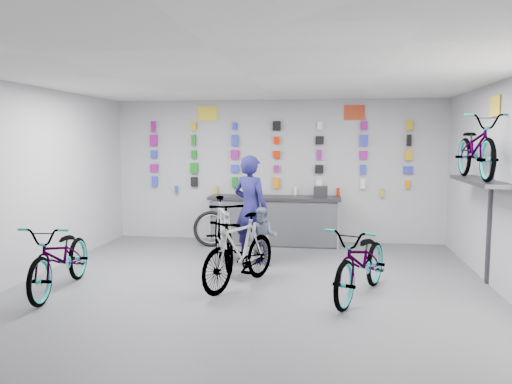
% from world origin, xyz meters
% --- Properties ---
extents(floor, '(8.00, 8.00, 0.00)m').
position_xyz_m(floor, '(0.00, 0.00, 0.00)').
color(floor, '#4E4E53').
rests_on(floor, ground).
extents(ceiling, '(8.00, 8.00, 0.00)m').
position_xyz_m(ceiling, '(0.00, 0.00, 3.00)').
color(ceiling, white).
rests_on(ceiling, wall_back).
extents(wall_back, '(7.00, 0.00, 7.00)m').
position_xyz_m(wall_back, '(0.00, 4.00, 1.50)').
color(wall_back, '#ABACAE').
rests_on(wall_back, floor).
extents(wall_front, '(7.00, 0.00, 7.00)m').
position_xyz_m(wall_front, '(0.00, -4.00, 1.50)').
color(wall_front, '#ABACAE').
rests_on(wall_front, floor).
extents(wall_left, '(0.00, 8.00, 8.00)m').
position_xyz_m(wall_left, '(-3.50, 0.00, 1.50)').
color(wall_left, '#ABACAE').
rests_on(wall_left, floor).
extents(counter, '(2.70, 0.66, 1.00)m').
position_xyz_m(counter, '(0.00, 3.54, 0.49)').
color(counter, black).
rests_on(counter, floor).
extents(merch_wall, '(5.58, 0.08, 1.56)m').
position_xyz_m(merch_wall, '(-0.06, 3.93, 1.79)').
color(merch_wall, '#2B39CB').
rests_on(merch_wall, wall_back).
extents(wall_bracket, '(0.39, 1.90, 2.00)m').
position_xyz_m(wall_bracket, '(3.33, 1.20, 1.46)').
color(wall_bracket, '#333338').
rests_on(wall_bracket, wall_right).
extents(sign_left, '(0.42, 0.02, 0.30)m').
position_xyz_m(sign_left, '(-1.50, 3.98, 2.72)').
color(sign_left, yellow).
rests_on(sign_left, wall_back).
extents(sign_right, '(0.42, 0.02, 0.30)m').
position_xyz_m(sign_right, '(1.60, 3.98, 2.72)').
color(sign_right, '#C13E1C').
rests_on(sign_right, wall_back).
extents(sign_side, '(0.02, 0.40, 0.30)m').
position_xyz_m(sign_side, '(3.48, 1.20, 2.65)').
color(sign_side, yellow).
rests_on(sign_side, wall_right).
extents(bike_left, '(0.88, 1.99, 1.01)m').
position_xyz_m(bike_left, '(-2.66, -0.10, 0.51)').
color(bike_left, gray).
rests_on(bike_left, floor).
extents(bike_center, '(1.20, 1.82, 1.07)m').
position_xyz_m(bike_center, '(-0.19, 0.52, 0.53)').
color(bike_center, gray).
rests_on(bike_center, floor).
extents(bike_right, '(1.34, 2.05, 1.02)m').
position_xyz_m(bike_right, '(1.56, 0.24, 0.51)').
color(bike_right, gray).
rests_on(bike_right, floor).
extents(bike_service, '(1.19, 2.04, 1.18)m').
position_xyz_m(bike_service, '(-0.67, 1.62, 0.59)').
color(bike_service, gray).
rests_on(bike_service, floor).
extents(bike_wall, '(0.63, 1.80, 0.95)m').
position_xyz_m(bike_wall, '(3.25, 1.20, 2.05)').
color(bike_wall, gray).
rests_on(bike_wall, wall_bracket).
extents(clerk, '(0.82, 0.72, 1.89)m').
position_xyz_m(clerk, '(-0.27, 2.10, 0.95)').
color(clerk, '#181650').
rests_on(clerk, floor).
extents(customer, '(0.50, 0.40, 1.01)m').
position_xyz_m(customer, '(-0.00, 1.77, 0.51)').
color(customer, slate).
rests_on(customer, floor).
extents(spare_wheel, '(0.75, 0.32, 0.73)m').
position_xyz_m(spare_wheel, '(-1.25, 3.17, 0.36)').
color(spare_wheel, black).
rests_on(spare_wheel, floor).
extents(register, '(0.28, 0.30, 0.22)m').
position_xyz_m(register, '(0.94, 3.55, 1.11)').
color(register, black).
rests_on(register, counter).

